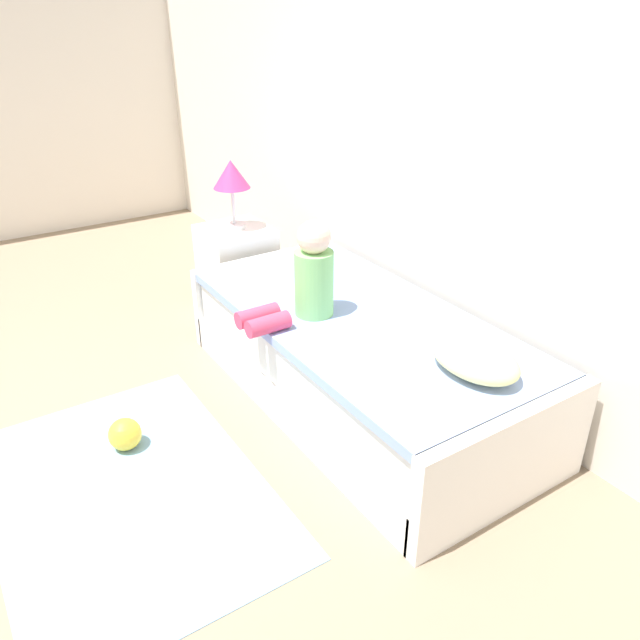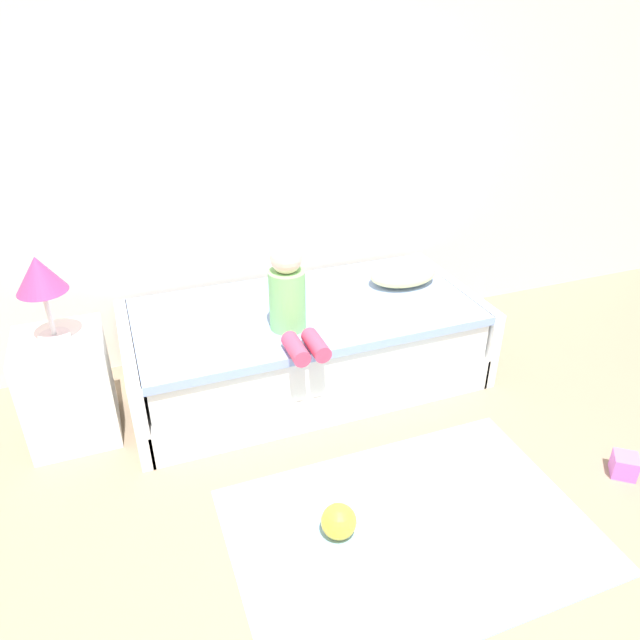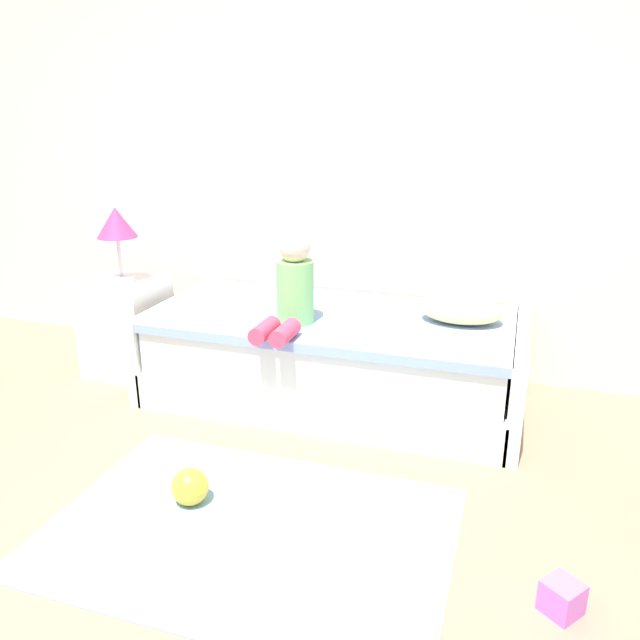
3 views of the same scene
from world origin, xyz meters
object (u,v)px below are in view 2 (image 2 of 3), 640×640
Objects in this scene: toy_ball at (339,521)px; table_lamp at (40,279)px; bed at (306,345)px; pillow at (403,274)px; nightstand at (68,388)px; child_figure at (290,298)px; toy_block at (624,465)px.

table_lamp is at bearing 133.12° from toy_ball.
bed is 4.80× the size of pillow.
nightstand is (-1.35, -0.05, 0.05)m from bed.
bed is 1.52m from table_lamp.
table_lamp is 1.22m from child_figure.
nightstand is at bearing 152.92° from toy_block.
table_lamp is at bearing -177.92° from bed.
table_lamp is 2.08m from pillow.
child_figure is 1.16× the size of pillow.
bed is 4.69× the size of table_lamp.
pillow is (2.05, 0.15, -0.37)m from table_lamp.
child_figure is at bearing -159.06° from pillow.
table_lamp is (-1.35, -0.05, 0.69)m from bed.
toy_ball is (-0.11, -0.97, -0.62)m from child_figure.
pillow is 2.75× the size of toy_ball.
child_figure reaches higher than bed.
table_lamp reaches higher than bed.
bed reaches higher than toy_ball.
table_lamp is 3.01m from toy_block.
nightstand is 5.24× the size of toy_block.
table_lamp reaches higher than pillow.
pillow is (2.05, 0.15, 0.26)m from nightstand.
table_lamp is at bearing 0.00° from nightstand.
bed is 18.44× the size of toy_block.
toy_block is at bearing -27.08° from table_lamp.
table_lamp is at bearing -175.83° from pillow.
bed is at bearing 2.08° from table_lamp.
bed is at bearing -171.81° from pillow.
pillow is at bearing 8.19° from bed.
toy_block is at bearing -6.02° from toy_ball.
toy_ball is at bearing -46.88° from table_lamp.
bed is 1.35m from nightstand.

